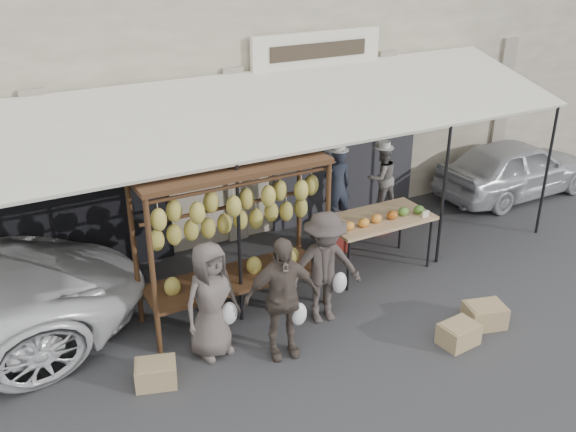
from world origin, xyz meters
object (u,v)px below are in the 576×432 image
at_px(crate_near_a, 459,334).
at_px(sedan, 515,168).
at_px(customer_left, 211,300).
at_px(customer_right, 324,268).
at_px(vendor_right, 382,178).
at_px(crate_far, 156,373).
at_px(customer_mid, 281,298).
at_px(vendor_left, 337,186).
at_px(produce_table, 379,220).
at_px(banana_rack, 234,213).
at_px(crate_near_b, 485,315).

distance_m(crate_near_a, sedan, 5.62).
relative_size(customer_left, customer_right, 0.96).
xyz_separation_m(vendor_right, crate_far, (-4.83, -2.15, -0.89)).
relative_size(vendor_right, customer_mid, 0.71).
bearing_deg(vendor_left, customer_mid, 51.33).
height_order(customer_mid, crate_far, customer_mid).
bearing_deg(vendor_right, produce_table, 53.94).
bearing_deg(sedan, crate_far, 104.54).
bearing_deg(customer_left, banana_rack, 32.81).
bearing_deg(banana_rack, vendor_right, 20.25).
distance_m(customer_right, sedan, 6.09).
distance_m(produce_table, customer_left, 3.23).
height_order(customer_right, sedan, customer_right).
bearing_deg(crate_far, crate_near_a, -16.56).
height_order(produce_table, vendor_left, vendor_left).
relative_size(vendor_right, crate_near_b, 2.23).
bearing_deg(crate_near_b, banana_rack, 146.86).
relative_size(produce_table, crate_near_a, 3.49).
bearing_deg(vendor_left, banana_rack, 30.61).
bearing_deg(customer_left, crate_far, -176.56).
xyz_separation_m(customer_left, crate_near_a, (2.90, -1.37, -0.64)).
distance_m(crate_near_a, crate_far, 3.91).
xyz_separation_m(produce_table, customer_right, (-1.49, -0.82, -0.06)).
bearing_deg(sedan, customer_left, 104.39).
relative_size(vendor_left, vendor_right, 1.13).
relative_size(customer_right, sedan, 0.47).
bearing_deg(crate_near_a, crate_near_b, 14.61).
xyz_separation_m(vendor_left, crate_near_b, (0.61, -2.87, -1.00)).
bearing_deg(vendor_right, customer_right, 40.95).
relative_size(customer_right, crate_near_b, 3.11).
relative_size(vendor_left, crate_near_b, 2.51).
bearing_deg(customer_right, vendor_right, 48.04).
relative_size(customer_mid, sedan, 0.48).
xyz_separation_m(banana_rack, customer_left, (-0.64, -0.67, -0.79)).
bearing_deg(customer_left, crate_near_b, -32.21).
height_order(customer_mid, crate_near_a, customer_mid).
height_order(customer_left, sedan, customer_left).
bearing_deg(banana_rack, customer_left, -133.95).
xyz_separation_m(vendor_left, sedan, (4.48, 0.34, -0.57)).
bearing_deg(vendor_left, sedan, -168.87).
height_order(vendor_left, crate_far, vendor_left).
bearing_deg(crate_far, customer_left, 16.69).
bearing_deg(banana_rack, customer_right, -34.60).
xyz_separation_m(banana_rack, customer_right, (1.00, -0.69, -0.75)).
xyz_separation_m(customer_left, customer_mid, (0.77, -0.44, 0.04)).
height_order(produce_table, vendor_right, vendor_right).
bearing_deg(customer_mid, produce_table, 37.46).
bearing_deg(vendor_right, crate_far, 25.55).
height_order(banana_rack, crate_far, banana_rack).
bearing_deg(crate_near_a, customer_right, 133.19).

